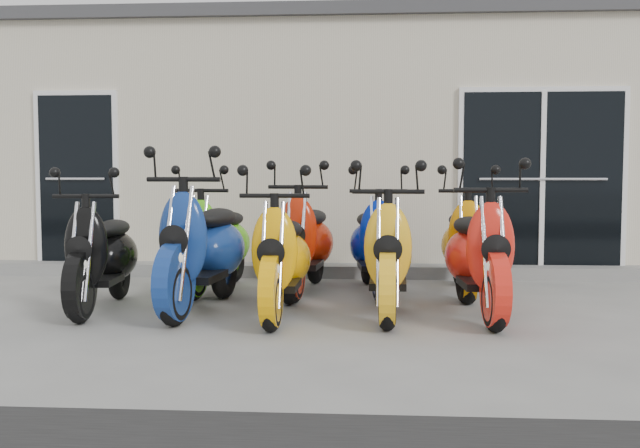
# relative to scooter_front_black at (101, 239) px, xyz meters

# --- Properties ---
(ground) EXTENTS (80.00, 80.00, 0.00)m
(ground) POSITION_rel_scooter_front_black_xyz_m (1.97, 0.26, -0.66)
(ground) COLOR gray
(ground) RESTS_ON ground
(building) EXTENTS (14.00, 6.00, 3.20)m
(building) POSITION_rel_scooter_front_black_xyz_m (1.97, 5.46, 0.94)
(building) COLOR beige
(building) RESTS_ON ground
(roof_cap) EXTENTS (14.20, 6.20, 0.16)m
(roof_cap) POSITION_rel_scooter_front_black_xyz_m (1.97, 5.46, 2.62)
(roof_cap) COLOR #3F3F42
(roof_cap) RESTS_ON building
(front_step) EXTENTS (14.00, 0.40, 0.15)m
(front_step) POSITION_rel_scooter_front_black_xyz_m (1.97, 2.28, -0.59)
(front_step) COLOR gray
(front_step) RESTS_ON ground
(door_left) EXTENTS (1.07, 0.08, 2.22)m
(door_left) POSITION_rel_scooter_front_black_xyz_m (-1.23, 2.43, 0.60)
(door_left) COLOR black
(door_left) RESTS_ON front_step
(door_right) EXTENTS (2.02, 0.08, 2.22)m
(door_right) POSITION_rel_scooter_front_black_xyz_m (4.57, 2.43, 0.60)
(door_right) COLOR black
(door_right) RESTS_ON front_step
(scooter_front_black) EXTENTS (0.77, 1.84, 1.33)m
(scooter_front_black) POSITION_rel_scooter_front_black_xyz_m (0.00, 0.00, 0.00)
(scooter_front_black) COLOR black
(scooter_front_black) RESTS_ON ground
(scooter_front_blue) EXTENTS (0.96, 2.11, 1.51)m
(scooter_front_blue) POSITION_rel_scooter_front_black_xyz_m (0.94, 0.03, 0.09)
(scooter_front_blue) COLOR navy
(scooter_front_blue) RESTS_ON ground
(scooter_front_orange_a) EXTENTS (0.69, 1.83, 1.34)m
(scooter_front_orange_a) POSITION_rel_scooter_front_black_xyz_m (1.70, -0.20, 0.01)
(scooter_front_orange_a) COLOR #FFAC05
(scooter_front_orange_a) RESTS_ON ground
(scooter_front_orange_b) EXTENTS (0.74, 1.90, 1.38)m
(scooter_front_orange_b) POSITION_rel_scooter_front_black_xyz_m (2.64, -0.06, 0.03)
(scooter_front_orange_b) COLOR yellow
(scooter_front_orange_b) RESTS_ON ground
(scooter_front_red) EXTENTS (0.79, 1.93, 1.40)m
(scooter_front_red) POSITION_rel_scooter_front_black_xyz_m (3.44, -0.06, 0.04)
(scooter_front_red) COLOR red
(scooter_front_red) RESTS_ON ground
(scooter_back_green) EXTENTS (0.93, 1.91, 1.36)m
(scooter_back_green) POSITION_rel_scooter_front_black_xyz_m (0.83, 1.15, 0.01)
(scooter_back_green) COLOR #53CE13
(scooter_back_green) RESTS_ON ground
(scooter_back_red) EXTENTS (0.87, 1.96, 1.40)m
(scooter_back_red) POSITION_rel_scooter_front_black_xyz_m (1.80, 1.11, 0.04)
(scooter_back_red) COLOR #B11E06
(scooter_back_red) RESTS_ON ground
(scooter_back_blue) EXTENTS (0.86, 1.89, 1.35)m
(scooter_back_blue) POSITION_rel_scooter_front_black_xyz_m (2.52, 1.15, 0.01)
(scooter_back_blue) COLOR #011996
(scooter_back_blue) RESTS_ON ground
(scooter_back_yellow) EXTENTS (0.77, 1.87, 1.36)m
(scooter_back_yellow) POSITION_rel_scooter_front_black_xyz_m (3.47, 1.15, 0.01)
(scooter_back_yellow) COLOR orange
(scooter_back_yellow) RESTS_ON ground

